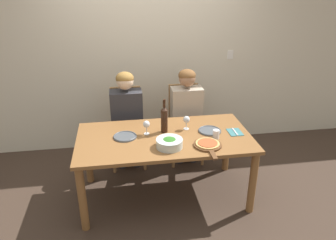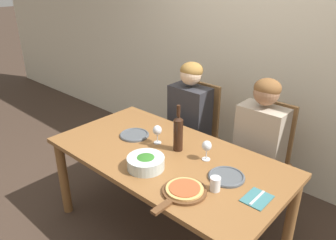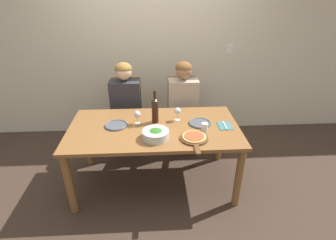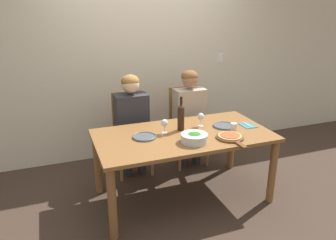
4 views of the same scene
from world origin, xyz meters
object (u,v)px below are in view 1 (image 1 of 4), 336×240
(person_man, at_px, (187,108))
(wine_glass_left, at_px, (146,125))
(broccoli_bowl, at_px, (169,143))
(fork_on_napkin, at_px, (235,132))
(person_woman, at_px, (127,112))
(dinner_plate_left, at_px, (125,136))
(wine_bottle, at_px, (164,119))
(dinner_plate_right, at_px, (210,131))
(chair_right, at_px, (184,121))
(pizza_on_board, at_px, (208,145))
(water_tumbler, at_px, (216,134))
(chair_left, at_px, (127,124))
(wine_glass_right, at_px, (186,120))

(person_man, distance_m, wine_glass_left, 0.84)
(broccoli_bowl, relative_size, fork_on_napkin, 1.44)
(person_woman, xyz_separation_m, wine_glass_left, (0.18, -0.62, 0.10))
(person_woman, height_order, person_man, same)
(fork_on_napkin, bearing_deg, wine_glass_left, 173.33)
(person_woman, xyz_separation_m, dinner_plate_left, (-0.04, -0.66, 0.00))
(wine_bottle, relative_size, dinner_plate_right, 1.51)
(broccoli_bowl, bearing_deg, dinner_plate_left, 146.61)
(chair_right, height_order, dinner_plate_right, chair_right)
(dinner_plate_right, distance_m, pizza_on_board, 0.33)
(pizza_on_board, distance_m, water_tumbler, 0.20)
(dinner_plate_left, relative_size, wine_glass_left, 1.60)
(chair_left, distance_m, person_man, 0.78)
(dinner_plate_right, bearing_deg, person_woman, 142.11)
(dinner_plate_right, relative_size, water_tumbler, 2.65)
(dinner_plate_left, bearing_deg, person_man, 39.97)
(person_woman, bearing_deg, pizza_on_board, -52.67)
(chair_left, distance_m, broccoli_bowl, 1.14)
(water_tumbler, bearing_deg, person_man, 98.86)
(person_woman, xyz_separation_m, pizza_on_board, (0.74, -0.97, 0.01))
(wine_bottle, distance_m, wine_glass_left, 0.20)
(broccoli_bowl, xyz_separation_m, water_tumbler, (0.50, 0.11, 0.00))
(person_man, xyz_separation_m, fork_on_napkin, (0.36, -0.73, -0.00))
(dinner_plate_right, relative_size, wine_glass_right, 1.60)
(chair_left, bearing_deg, chair_right, 0.00)
(water_tumbler, bearing_deg, pizza_on_board, -129.66)
(chair_right, bearing_deg, wine_glass_right, -100.41)
(pizza_on_board, relative_size, wine_glass_left, 2.74)
(dinner_plate_left, bearing_deg, wine_glass_left, 9.77)
(fork_on_napkin, bearing_deg, dinner_plate_right, 165.64)
(person_man, relative_size, pizza_on_board, 2.97)
(dinner_plate_right, bearing_deg, wine_glass_left, 176.38)
(dinner_plate_right, bearing_deg, dinner_plate_left, 179.79)
(person_man, height_order, wine_bottle, person_man)
(broccoli_bowl, bearing_deg, dinner_plate_right, 29.56)
(chair_left, relative_size, dinner_plate_left, 4.07)
(person_woman, bearing_deg, dinner_plate_left, -93.82)
(dinner_plate_right, bearing_deg, chair_right, 97.94)
(wine_glass_left, bearing_deg, dinner_plate_left, -170.23)
(wine_bottle, bearing_deg, wine_glass_left, -172.23)
(dinner_plate_right, distance_m, wine_glass_left, 0.67)
(person_woman, bearing_deg, wine_glass_right, -42.59)
(pizza_on_board, height_order, water_tumbler, water_tumbler)
(dinner_plate_left, height_order, wine_glass_left, wine_glass_left)
(chair_right, bearing_deg, person_woman, -171.02)
(person_woman, height_order, broccoli_bowl, person_woman)
(chair_left, xyz_separation_m, wine_glass_left, (0.18, -0.73, 0.32))
(chair_left, xyz_separation_m, dinner_plate_left, (-0.04, -0.77, 0.22))
(broccoli_bowl, distance_m, water_tumbler, 0.51)
(wine_glass_right, bearing_deg, chair_left, 132.04)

